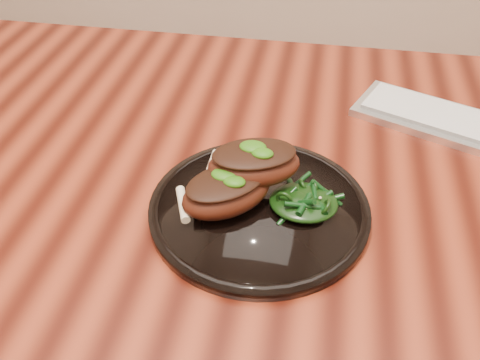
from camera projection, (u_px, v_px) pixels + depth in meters
name	position (u px, v px, depth m)	size (l,w,h in m)	color
desk	(298.00, 206.00, 0.82)	(1.60, 0.80, 0.75)	#380E07
plate	(259.00, 209.00, 0.68)	(0.28, 0.28, 0.02)	black
lamb_chop_front	(226.00, 191.00, 0.66)	(0.14, 0.13, 0.05)	#44190D
lamb_chop_back	(253.00, 163.00, 0.67)	(0.14, 0.11, 0.05)	#44190D
herb_smear	(240.00, 172.00, 0.72)	(0.07, 0.05, 0.00)	#194C08
greens_heap	(304.00, 199.00, 0.66)	(0.09, 0.08, 0.03)	black
keyboard	(477.00, 130.00, 0.82)	(0.39, 0.25, 0.02)	silver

